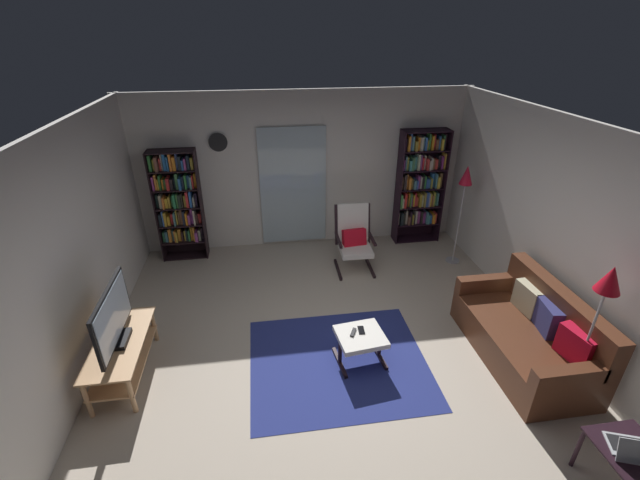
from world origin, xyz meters
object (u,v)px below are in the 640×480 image
at_px(television, 113,318).
at_px(ottoman, 360,339).
at_px(tv_stand, 123,352).
at_px(cell_phone, 361,330).
at_px(floor_lamp_by_sofa, 606,292).
at_px(side_table, 627,456).
at_px(lounge_armchair, 354,236).
at_px(bookshelf_near_sofa, 419,184).
at_px(leather_sofa, 529,335).
at_px(tv_remote, 353,332).
at_px(laptop, 635,449).
at_px(wall_clock, 218,142).
at_px(bookshelf_near_tv, 178,201).
at_px(floor_lamp_by_shelf, 465,185).

bearing_deg(television, ottoman, -3.58).
height_order(tv_stand, cell_phone, tv_stand).
distance_m(floor_lamp_by_sofa, side_table, 1.35).
height_order(lounge_armchair, floor_lamp_by_sofa, floor_lamp_by_sofa).
xyz_separation_m(bookshelf_near_sofa, ottoman, (-1.68, -2.88, -0.74)).
relative_size(cell_phone, side_table, 0.28).
height_order(tv_stand, bookshelf_near_sofa, bookshelf_near_sofa).
distance_m(tv_stand, floor_lamp_by_sofa, 4.85).
distance_m(leather_sofa, ottoman, 1.93).
height_order(tv_remote, cell_phone, tv_remote).
bearing_deg(bookshelf_near_sofa, leather_sofa, -85.63).
xyz_separation_m(laptop, wall_clock, (-3.36, 4.84, 1.33)).
relative_size(bookshelf_near_sofa, wall_clock, 6.79).
distance_m(floor_lamp_by_sofa, wall_clock, 5.34).
xyz_separation_m(bookshelf_near_tv, laptop, (4.06, -4.65, -0.47)).
distance_m(leather_sofa, wall_clock, 5.04).
bearing_deg(floor_lamp_by_sofa, bookshelf_near_tv, 139.85).
relative_size(bookshelf_near_tv, floor_lamp_by_sofa, 1.15).
bearing_deg(television, floor_lamp_by_sofa, -12.06).
xyz_separation_m(floor_lamp_by_shelf, wall_clock, (-3.66, 1.01, 0.53)).
bearing_deg(floor_lamp_by_sofa, bookshelf_near_sofa, 95.56).
bearing_deg(bookshelf_near_sofa, tv_stand, -147.59).
bearing_deg(floor_lamp_by_sofa, floor_lamp_by_shelf, 89.92).
height_order(leather_sofa, ottoman, leather_sofa).
bearing_deg(ottoman, cell_phone, 72.40).
height_order(leather_sofa, wall_clock, wall_clock).
relative_size(floor_lamp_by_sofa, floor_lamp_by_shelf, 0.97).
height_order(bookshelf_near_tv, floor_lamp_by_sofa, bookshelf_near_tv).
distance_m(television, floor_lamp_by_sofa, 4.78).
bearing_deg(leather_sofa, bookshelf_near_sofa, 94.37).
height_order(bookshelf_near_tv, lounge_armchair, bookshelf_near_tv).
bearing_deg(floor_lamp_by_shelf, laptop, -94.38).
bearing_deg(bookshelf_near_sofa, cell_phone, -120.50).
distance_m(leather_sofa, cell_phone, 1.92).
height_order(side_table, wall_clock, wall_clock).
bearing_deg(floor_lamp_by_shelf, tv_stand, -158.31).
relative_size(floor_lamp_by_sofa, laptop, 3.96).
distance_m(tv_stand, cell_phone, 2.63).
height_order(lounge_armchair, floor_lamp_by_shelf, floor_lamp_by_shelf).
relative_size(television, ottoman, 1.76).
bearing_deg(floor_lamp_by_shelf, bookshelf_near_sofa, 112.82).
xyz_separation_m(ottoman, tv_remote, (-0.08, 0.04, 0.08)).
bearing_deg(floor_lamp_by_shelf, bookshelf_near_tv, 169.26).
bearing_deg(ottoman, wall_clock, 118.01).
height_order(lounge_armchair, cell_phone, lounge_armchair).
xyz_separation_m(tv_stand, floor_lamp_by_shelf, (4.65, 1.85, 1.00)).
bearing_deg(laptop, floor_lamp_by_shelf, 85.62).
height_order(floor_lamp_by_sofa, floor_lamp_by_shelf, floor_lamp_by_shelf).
xyz_separation_m(television, wall_clock, (0.99, 2.87, 1.08)).
bearing_deg(laptop, cell_phone, 132.71).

